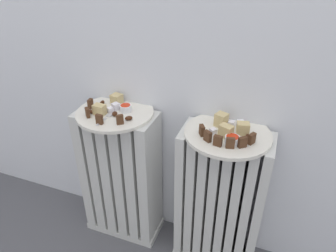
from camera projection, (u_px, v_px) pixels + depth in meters
radiator_left at (121, 177)px, 1.32m from camera, size 0.33×0.16×0.61m
radiator_right at (220, 202)px, 1.19m from camera, size 0.33×0.16×0.61m
plate_left at (115, 113)px, 1.16m from camera, size 0.29×0.29×0.01m
plate_right at (228, 134)px, 1.03m from camera, size 0.29×0.29×0.01m
dark_cake_slice_left_0 at (90, 104)px, 1.17m from camera, size 0.01×0.03×0.04m
dark_cake_slice_left_1 at (88, 113)px, 1.11m from camera, size 0.03×0.03×0.04m
dark_cake_slice_left_2 at (99, 119)px, 1.06m from camera, size 0.02×0.01×0.04m
dark_cake_slice_left_3 at (120, 120)px, 1.06m from camera, size 0.03×0.03×0.04m
marble_cake_slice_left_0 at (99, 109)px, 1.12m from camera, size 0.05×0.04×0.04m
marble_cake_slice_left_1 at (117, 99)px, 1.20m from camera, size 0.05×0.05×0.04m
turkish_delight_left_0 at (116, 106)px, 1.16m from camera, size 0.03×0.03×0.03m
turkish_delight_left_1 at (110, 110)px, 1.14m from camera, size 0.03×0.03×0.02m
medjool_date_left_0 at (129, 118)px, 1.09m from camera, size 0.03×0.03×0.02m
medjool_date_left_1 at (102, 103)px, 1.20m from camera, size 0.02×0.03×0.02m
medjool_date_left_2 at (91, 112)px, 1.13m from camera, size 0.03×0.02×0.01m
medjool_date_left_3 at (115, 114)px, 1.12m from camera, size 0.02×0.02×0.02m
jam_bowl_left at (126, 108)px, 1.15m from camera, size 0.04×0.04×0.03m
dark_cake_slice_right_0 at (202, 130)px, 1.00m from camera, size 0.02×0.03×0.04m
dark_cake_slice_right_1 at (208, 136)px, 0.97m from camera, size 0.03×0.03×0.04m
dark_cake_slice_right_2 at (218, 141)px, 0.95m from camera, size 0.03×0.02×0.04m
dark_cake_slice_right_3 at (230, 143)px, 0.94m from camera, size 0.03×0.02×0.04m
dark_cake_slice_right_4 at (243, 142)px, 0.94m from camera, size 0.03×0.03×0.04m
dark_cake_slice_right_5 at (252, 139)px, 0.96m from camera, size 0.02×0.03×0.04m
marble_cake_slice_right_0 at (243, 128)px, 1.01m from camera, size 0.05×0.04×0.04m
marble_cake_slice_right_1 at (221, 120)px, 1.05m from camera, size 0.05×0.05×0.05m
marble_cake_slice_right_2 at (226, 131)px, 0.99m from camera, size 0.05×0.04×0.04m
turkish_delight_right_0 at (213, 131)px, 1.01m from camera, size 0.03×0.03×0.02m
turkish_delight_right_1 at (241, 124)px, 1.05m from camera, size 0.03×0.03×0.02m
turkish_delight_right_2 at (231, 124)px, 1.05m from camera, size 0.02×0.02×0.02m
medjool_date_right_0 at (225, 117)px, 1.10m from camera, size 0.03×0.03×0.02m
medjool_date_right_1 at (248, 136)px, 0.99m from camera, size 0.02×0.02×0.02m
jam_bowl_right at (232, 139)px, 0.96m from camera, size 0.05×0.05×0.02m
fork at (105, 118)px, 1.10m from camera, size 0.02×0.09×0.00m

